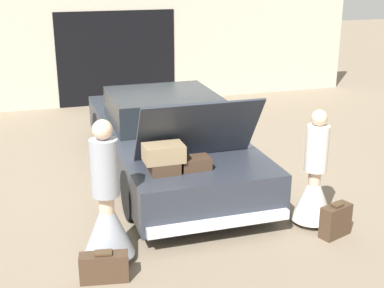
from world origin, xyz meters
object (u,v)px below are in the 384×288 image
Objects in this scene: suitcase_beside_left_person at (104,267)px; suitcase_beside_right_person at (336,221)px; person_left at (107,212)px; person_right at (314,184)px; car at (167,138)px.

suitcase_beside_right_person is at bearing 2.87° from suitcase_beside_left_person.
suitcase_beside_left_person is at bearing -10.15° from person_left.
person_right reaches higher than suitcase_beside_left_person.
suitcase_beside_right_person is at bearing -153.26° from person_right.
person_right is 3.44× the size of suitcase_beside_right_person.
suitcase_beside_right_person is (1.46, -2.72, -0.36)m from car.
car is 2.94× the size of person_left.
suitcase_beside_left_person is (-2.79, -0.53, -0.39)m from person_right.
suitcase_beside_left_person is 2.91m from suitcase_beside_right_person.
suitcase_beside_right_person reaches higher than suitcase_beside_left_person.
person_right is 2.85× the size of suitcase_beside_left_person.
car is at bearing 63.15° from suitcase_beside_left_person.
person_right is at bearing -60.09° from car.
suitcase_beside_left_person is (-0.12, -0.41, -0.44)m from person_left.
person_right is (1.34, -2.33, -0.02)m from car.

